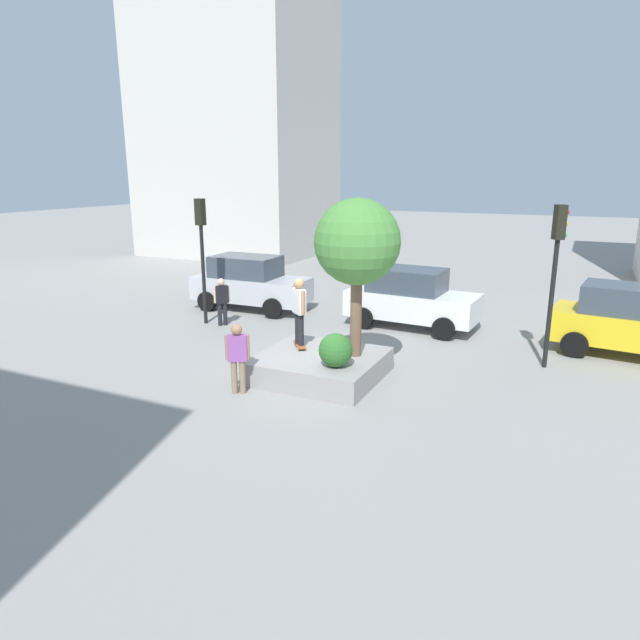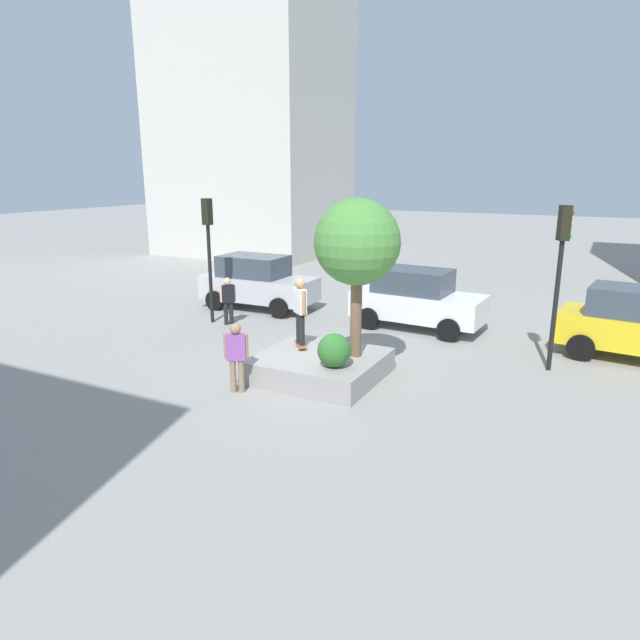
{
  "view_description": "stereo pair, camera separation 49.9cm",
  "coord_description": "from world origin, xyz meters",
  "px_view_note": "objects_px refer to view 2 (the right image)",
  "views": [
    {
      "loc": [
        5.84,
        -12.07,
        4.99
      ],
      "look_at": [
        0.19,
        -0.05,
        1.48
      ],
      "focal_mm": 31.57,
      "sensor_mm": 36.0,
      "label": 1
    },
    {
      "loc": [
        6.29,
        -11.85,
        4.99
      ],
      "look_at": [
        0.19,
        -0.05,
        1.48
      ],
      "focal_mm": 31.57,
      "sensor_mm": 36.0,
      "label": 2
    }
  ],
  "objects_px": {
    "police_car": "(417,299)",
    "passerby_with_bag": "(228,298)",
    "skateboarder": "(300,306)",
    "traffic_light_median": "(209,239)",
    "planter_ledge": "(320,366)",
    "plaza_tree": "(357,243)",
    "traffic_light_corner": "(561,260)",
    "skateboard": "(301,344)",
    "sedan_parked": "(257,282)",
    "pedestrian_crossing": "(236,353)"
  },
  "relations": [
    {
      "from": "plaza_tree",
      "to": "skateboarder",
      "type": "height_order",
      "value": "plaza_tree"
    },
    {
      "from": "planter_ledge",
      "to": "sedan_parked",
      "type": "relative_size",
      "value": 0.68
    },
    {
      "from": "skateboard",
      "to": "pedestrian_crossing",
      "type": "xyz_separation_m",
      "value": [
        -0.49,
        -2.14,
        0.32
      ]
    },
    {
      "from": "skateboard",
      "to": "skateboarder",
      "type": "bearing_deg",
      "value": 0.0
    },
    {
      "from": "police_car",
      "to": "traffic_light_median",
      "type": "xyz_separation_m",
      "value": [
        -6.43,
        -2.42,
        1.86
      ]
    },
    {
      "from": "police_car",
      "to": "traffic_light_median",
      "type": "bearing_deg",
      "value": -159.36
    },
    {
      "from": "planter_ledge",
      "to": "plaza_tree",
      "type": "relative_size",
      "value": 0.77
    },
    {
      "from": "police_car",
      "to": "traffic_light_median",
      "type": "distance_m",
      "value": 7.11
    },
    {
      "from": "skateboard",
      "to": "traffic_light_corner",
      "type": "xyz_separation_m",
      "value": [
        5.82,
        2.82,
        2.25
      ]
    },
    {
      "from": "sedan_parked",
      "to": "pedestrian_crossing",
      "type": "distance_m",
      "value": 8.3
    },
    {
      "from": "skateboard",
      "to": "plaza_tree",
      "type": "bearing_deg",
      "value": -1.24
    },
    {
      "from": "traffic_light_corner",
      "to": "pedestrian_crossing",
      "type": "distance_m",
      "value": 8.26
    },
    {
      "from": "sedan_parked",
      "to": "traffic_light_median",
      "type": "xyz_separation_m",
      "value": [
        -0.3,
        -2.37,
        1.84
      ]
    },
    {
      "from": "police_car",
      "to": "traffic_light_corner",
      "type": "relative_size",
      "value": 1.02
    },
    {
      "from": "skateboard",
      "to": "sedan_parked",
      "type": "xyz_separation_m",
      "value": [
        -4.65,
        5.04,
        0.38
      ]
    },
    {
      "from": "planter_ledge",
      "to": "skateboarder",
      "type": "xyz_separation_m",
      "value": [
        -0.77,
        0.38,
        1.36
      ]
    },
    {
      "from": "traffic_light_corner",
      "to": "pedestrian_crossing",
      "type": "relative_size",
      "value": 2.53
    },
    {
      "from": "skateboard",
      "to": "traffic_light_corner",
      "type": "relative_size",
      "value": 0.18
    },
    {
      "from": "skateboard",
      "to": "passerby_with_bag",
      "type": "relative_size",
      "value": 0.48
    },
    {
      "from": "skateboarder",
      "to": "traffic_light_median",
      "type": "height_order",
      "value": "traffic_light_median"
    },
    {
      "from": "planter_ledge",
      "to": "passerby_with_bag",
      "type": "distance_m",
      "value": 5.94
    },
    {
      "from": "sedan_parked",
      "to": "passerby_with_bag",
      "type": "bearing_deg",
      "value": -80.89
    },
    {
      "from": "police_car",
      "to": "traffic_light_corner",
      "type": "xyz_separation_m",
      "value": [
        4.35,
        -2.27,
        1.89
      ]
    },
    {
      "from": "traffic_light_corner",
      "to": "traffic_light_median",
      "type": "distance_m",
      "value": 10.77
    },
    {
      "from": "traffic_light_median",
      "to": "pedestrian_crossing",
      "type": "xyz_separation_m",
      "value": [
        4.46,
        -4.82,
        -1.89
      ]
    },
    {
      "from": "planter_ledge",
      "to": "traffic_light_corner",
      "type": "xyz_separation_m",
      "value": [
        5.05,
        3.2,
        2.6
      ]
    },
    {
      "from": "plaza_tree",
      "to": "traffic_light_median",
      "type": "xyz_separation_m",
      "value": [
        -6.52,
        2.71,
        -0.51
      ]
    },
    {
      "from": "plaza_tree",
      "to": "traffic_light_corner",
      "type": "height_order",
      "value": "plaza_tree"
    },
    {
      "from": "skateboarder",
      "to": "sedan_parked",
      "type": "distance_m",
      "value": 6.89
    },
    {
      "from": "planter_ledge",
      "to": "plaza_tree",
      "type": "height_order",
      "value": "plaza_tree"
    },
    {
      "from": "pedestrian_crossing",
      "to": "passerby_with_bag",
      "type": "xyz_separation_m",
      "value": [
        -3.79,
        4.83,
        -0.04
      ]
    },
    {
      "from": "sedan_parked",
      "to": "traffic_light_corner",
      "type": "bearing_deg",
      "value": -11.95
    },
    {
      "from": "plaza_tree",
      "to": "skateboard",
      "type": "height_order",
      "value": "plaza_tree"
    },
    {
      "from": "planter_ledge",
      "to": "skateboard",
      "type": "bearing_deg",
      "value": 153.51
    },
    {
      "from": "police_car",
      "to": "passerby_with_bag",
      "type": "relative_size",
      "value": 2.7
    },
    {
      "from": "skateboarder",
      "to": "pedestrian_crossing",
      "type": "xyz_separation_m",
      "value": [
        -0.49,
        -2.14,
        -0.69
      ]
    },
    {
      "from": "traffic_light_corner",
      "to": "passerby_with_bag",
      "type": "distance_m",
      "value": 10.29
    },
    {
      "from": "sedan_parked",
      "to": "traffic_light_corner",
      "type": "distance_m",
      "value": 10.87
    },
    {
      "from": "planter_ledge",
      "to": "pedestrian_crossing",
      "type": "bearing_deg",
      "value": -125.58
    },
    {
      "from": "plaza_tree",
      "to": "sedan_parked",
      "type": "xyz_separation_m",
      "value": [
        -6.23,
        5.07,
        -2.35
      ]
    },
    {
      "from": "police_car",
      "to": "pedestrian_crossing",
      "type": "height_order",
      "value": "police_car"
    },
    {
      "from": "traffic_light_corner",
      "to": "pedestrian_crossing",
      "type": "height_order",
      "value": "traffic_light_corner"
    },
    {
      "from": "plaza_tree",
      "to": "traffic_light_corner",
      "type": "relative_size",
      "value": 0.91
    },
    {
      "from": "skateboarder",
      "to": "traffic_light_corner",
      "type": "bearing_deg",
      "value": 25.85
    },
    {
      "from": "pedestrian_crossing",
      "to": "sedan_parked",
      "type": "bearing_deg",
      "value": 120.11
    },
    {
      "from": "skateboarder",
      "to": "traffic_light_median",
      "type": "bearing_deg",
      "value": 151.65
    },
    {
      "from": "traffic_light_median",
      "to": "passerby_with_bag",
      "type": "relative_size",
      "value": 2.6
    },
    {
      "from": "planter_ledge",
      "to": "police_car",
      "type": "relative_size",
      "value": 0.68
    },
    {
      "from": "passerby_with_bag",
      "to": "planter_ledge",
      "type": "bearing_deg",
      "value": -31.28
    },
    {
      "from": "planter_ledge",
      "to": "traffic_light_corner",
      "type": "distance_m",
      "value": 6.52
    }
  ]
}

